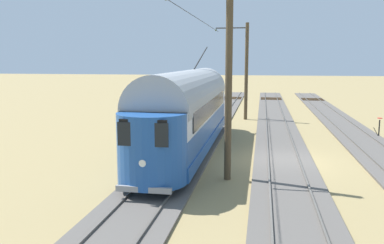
% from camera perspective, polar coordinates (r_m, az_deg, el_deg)
% --- Properties ---
extents(ground_plane, '(220.00, 220.00, 0.00)m').
position_cam_1_polar(ground_plane, '(19.69, 12.98, -5.52)').
color(ground_plane, '#937F51').
extents(track_adjacent_siding, '(2.80, 80.00, 0.18)m').
position_cam_1_polar(track_adjacent_siding, '(19.98, 12.94, -5.14)').
color(track_adjacent_siding, '#56514C').
rests_on(track_adjacent_siding, ground).
extents(track_third_siding, '(2.80, 80.00, 0.18)m').
position_cam_1_polar(track_third_siding, '(20.32, -1.08, -4.68)').
color(track_third_siding, '#56514C').
rests_on(track_third_siding, ground).
extents(vintage_streetcar, '(2.65, 16.01, 5.56)m').
position_cam_1_polar(vintage_streetcar, '(20.72, -0.66, 1.77)').
color(vintage_streetcar, '#1E4C93').
rests_on(vintage_streetcar, ground).
extents(catenary_pole_foreground, '(2.73, 0.28, 7.76)m').
position_cam_1_polar(catenary_pole_foreground, '(32.54, 7.71, 7.43)').
color(catenary_pole_foreground, '#4C3D28').
rests_on(catenary_pole_foreground, ground).
extents(catenary_pole_mid_near, '(2.73, 0.28, 7.76)m').
position_cam_1_polar(catenary_pole_mid_near, '(15.77, 5.06, 6.02)').
color(catenary_pole_mid_near, '#4C3D28').
rests_on(catenary_pole_mid_near, ground).
extents(overhead_wire_run, '(2.53, 37.62, 0.18)m').
position_cam_1_polar(overhead_wire_run, '(16.98, -3.02, 17.00)').
color(overhead_wire_run, black).
rests_on(overhead_wire_run, ground).
extents(switch_stand, '(0.50, 0.30, 1.24)m').
position_cam_1_polar(switch_stand, '(27.59, 25.29, -0.56)').
color(switch_stand, black).
rests_on(switch_stand, ground).
extents(spare_tie_stack, '(2.40, 2.40, 0.54)m').
position_cam_1_polar(spare_tie_stack, '(25.33, -5.14, -1.50)').
color(spare_tie_stack, '#47331E').
rests_on(spare_tie_stack, ground).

